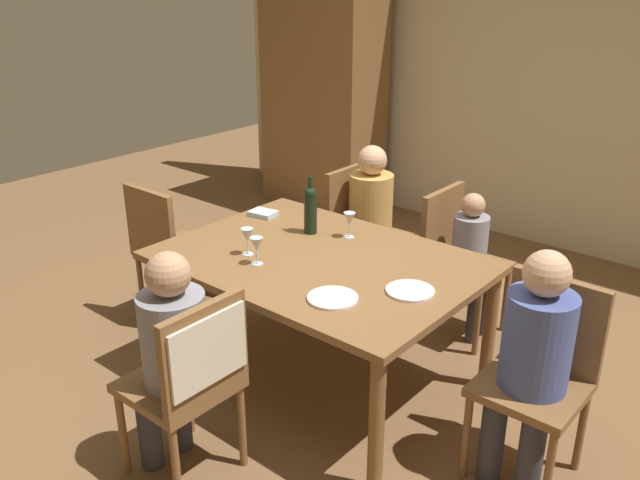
{
  "coord_description": "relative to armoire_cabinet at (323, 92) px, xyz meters",
  "views": [
    {
      "loc": [
        2.07,
        -2.47,
        2.17
      ],
      "look_at": [
        0.0,
        0.0,
        0.85
      ],
      "focal_mm": 37.33,
      "sensor_mm": 36.0,
      "label": 1
    }
  ],
  "objects": [
    {
      "name": "person_man_guest",
      "position": [
        3.13,
        -2.37,
        -0.45
      ],
      "size": [
        0.3,
        0.34,
        1.12
      ],
      "rotation": [
        0.0,
        0.0,
        3.14
      ],
      "color": "#33333D",
      "rests_on": "ground_plane"
    },
    {
      "name": "chair_far_left",
      "position": [
        1.47,
        -1.37,
        -0.56
      ],
      "size": [
        0.44,
        0.44,
        0.92
      ],
      "rotation": [
        0.0,
        0.0,
        -1.57
      ],
      "color": "brown",
      "rests_on": "ground_plane"
    },
    {
      "name": "dinner_plate_host",
      "position": [
        2.52,
        -2.39,
        -0.34
      ],
      "size": [
        0.23,
        0.23,
        0.01
      ],
      "primitive_type": "cylinder",
      "color": "white",
      "rests_on": "dining_table"
    },
    {
      "name": "person_man_bearded",
      "position": [
        1.9,
        -3.32,
        -0.46
      ],
      "size": [
        0.33,
        0.29,
        1.1
      ],
      "rotation": [
        0.0,
        0.0,
        1.57
      ],
      "color": "#33333D",
      "rests_on": "ground_plane"
    },
    {
      "name": "armoire_cabinet",
      "position": [
        0.0,
        0.0,
        0.0
      ],
      "size": [
        1.18,
        0.62,
        2.18
      ],
      "color": "brown",
      "rests_on": "ground_plane"
    },
    {
      "name": "chair_near",
      "position": [
        2.05,
        -3.32,
        -0.5
      ],
      "size": [
        0.46,
        0.44,
        0.92
      ],
      "rotation": [
        0.0,
        0.0,
        1.57
      ],
      "color": "brown",
      "rests_on": "ground_plane"
    },
    {
      "name": "chair_left_end",
      "position": [
        0.72,
        -2.43,
        -0.56
      ],
      "size": [
        0.44,
        0.44,
        0.92
      ],
      "color": "brown",
      "rests_on": "ground_plane"
    },
    {
      "name": "person_woman_host",
      "position": [
        1.58,
        -1.37,
        -0.46
      ],
      "size": [
        0.34,
        0.29,
        1.1
      ],
      "rotation": [
        0.0,
        0.0,
        -1.57
      ],
      "color": "#33333D",
      "rests_on": "ground_plane"
    },
    {
      "name": "person_child_small",
      "position": [
        2.32,
        -1.37,
        -0.54
      ],
      "size": [
        0.25,
        0.22,
        0.94
      ],
      "rotation": [
        0.0,
        0.0,
        -1.57
      ],
      "color": "#33333D",
      "rests_on": "ground_plane"
    },
    {
      "name": "ground_plane",
      "position": [
        1.93,
        -2.35,
        -1.1
      ],
      "size": [
        10.0,
        10.0,
        0.0
      ],
      "primitive_type": "plane",
      "color": "brown"
    },
    {
      "name": "dining_table",
      "position": [
        1.93,
        -2.35,
        -0.43
      ],
      "size": [
        1.65,
        1.19,
        0.75
      ],
      "color": "brown",
      "rests_on": "ground_plane"
    },
    {
      "name": "dinner_plate_guest_left",
      "position": [
        2.28,
        -2.68,
        -0.34
      ],
      "size": [
        0.24,
        0.24,
        0.01
      ],
      "primitive_type": "cylinder",
      "color": "white",
      "rests_on": "dining_table"
    },
    {
      "name": "wine_glass_centre",
      "position": [
        1.87,
        -2.02,
        -0.24
      ],
      "size": [
        0.07,
        0.07,
        0.15
      ],
      "color": "silver",
      "rests_on": "dining_table"
    },
    {
      "name": "wine_bottle_tall_green",
      "position": [
        1.66,
        -2.11,
        -0.2
      ],
      "size": [
        0.08,
        0.08,
        0.34
      ],
      "color": "black",
      "rests_on": "dining_table"
    },
    {
      "name": "chair_far_right",
      "position": [
        2.21,
        -1.37,
        -0.56
      ],
      "size": [
        0.44,
        0.44,
        0.92
      ],
      "rotation": [
        0.0,
        0.0,
        -1.57
      ],
      "color": "brown",
      "rests_on": "ground_plane"
    },
    {
      "name": "wine_glass_near_right",
      "position": [
        1.61,
        -2.56,
        -0.24
      ],
      "size": [
        0.07,
        0.07,
        0.15
      ],
      "color": "silver",
      "rests_on": "dining_table"
    },
    {
      "name": "rear_room_partition",
      "position": [
        1.93,
        0.45,
        0.25
      ],
      "size": [
        6.4,
        0.12,
        2.7
      ],
      "primitive_type": "cube",
      "color": "beige",
      "rests_on": "ground_plane"
    },
    {
      "name": "handbag",
      "position": [
        0.72,
        -2.0,
        -0.99
      ],
      "size": [
        0.3,
        0.17,
        0.22
      ],
      "primitive_type": "cube",
      "rotation": [
        0.0,
        0.0,
        0.19
      ],
      "color": "brown",
      "rests_on": "ground_plane"
    },
    {
      "name": "wine_glass_near_left",
      "position": [
        1.73,
        -2.62,
        -0.24
      ],
      "size": [
        0.07,
        0.07,
        0.15
      ],
      "color": "silver",
      "rests_on": "dining_table"
    },
    {
      "name": "folded_napkin",
      "position": [
        1.24,
        -2.08,
        -0.34
      ],
      "size": [
        0.18,
        0.14,
        0.03
      ],
      "primitive_type": "cube",
      "rotation": [
        0.0,
        0.0,
        0.16
      ],
      "color": "#ADC6D6",
      "rests_on": "dining_table"
    },
    {
      "name": "chair_right_end",
      "position": [
        3.13,
        -2.26,
        -0.56
      ],
      "size": [
        0.44,
        0.44,
        0.92
      ],
      "rotation": [
        0.0,
        0.0,
        3.14
      ],
      "color": "brown",
      "rests_on": "ground_plane"
    }
  ]
}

